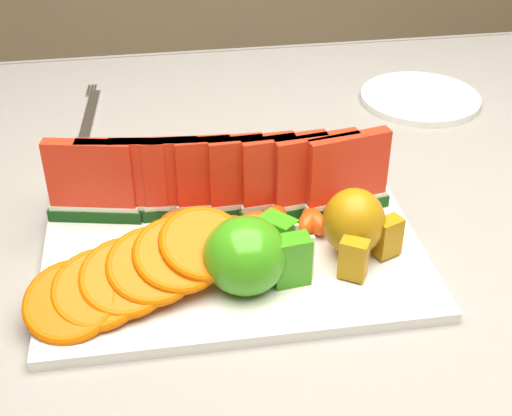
{
  "coord_description": "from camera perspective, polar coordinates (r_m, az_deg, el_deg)",
  "views": [
    {
      "loc": [
        -0.14,
        -0.68,
        1.23
      ],
      "look_at": [
        -0.04,
        -0.06,
        0.81
      ],
      "focal_mm": 50.0,
      "sensor_mm": 36.0,
      "label": 1
    }
  ],
  "objects": [
    {
      "name": "tangerine_segments",
      "position": [
        0.78,
        -0.56,
        -1.27
      ],
      "size": [
        0.23,
        0.08,
        0.03
      ],
      "color": "#D85024",
      "rests_on": "platter"
    },
    {
      "name": "apple_cluster",
      "position": [
        0.7,
        -0.31,
        -3.76
      ],
      "size": [
        0.12,
        0.11,
        0.08
      ],
      "color": "#338E1C",
      "rests_on": "platter"
    },
    {
      "name": "tablecloth",
      "position": [
        0.86,
        1.86,
        -2.54
      ],
      "size": [
        1.53,
        1.03,
        0.2
      ],
      "color": "gray",
      "rests_on": "table"
    },
    {
      "name": "orange_fan_front",
      "position": [
        0.69,
        -9.34,
        -5.03
      ],
      "size": [
        0.24,
        0.15,
        0.06
      ],
      "color": "#F82A00",
      "rests_on": "platter"
    },
    {
      "name": "orange_fan_back",
      "position": [
        0.86,
        -2.77,
        3.17
      ],
      "size": [
        0.34,
        0.12,
        0.05
      ],
      "color": "#F82A00",
      "rests_on": "platter"
    },
    {
      "name": "platter",
      "position": [
        0.77,
        -1.93,
        -2.96
      ],
      "size": [
        0.4,
        0.3,
        0.01
      ],
      "color": "silver",
      "rests_on": "tablecloth"
    },
    {
      "name": "side_plate",
      "position": [
        1.12,
        12.99,
        8.57
      ],
      "size": [
        0.18,
        0.18,
        0.01
      ],
      "color": "silver",
      "rests_on": "tablecloth"
    },
    {
      "name": "watermelon_row",
      "position": [
        0.79,
        -2.89,
        2.26
      ],
      "size": [
        0.39,
        0.07,
        0.1
      ],
      "color": "#0C3915",
      "rests_on": "platter"
    },
    {
      "name": "pear_cluster",
      "position": [
        0.74,
        7.99,
        -1.35
      ],
      "size": [
        0.09,
        0.09,
        0.07
      ],
      "color": "olive",
      "rests_on": "platter"
    },
    {
      "name": "fork",
      "position": [
        1.08,
        -13.16,
        7.37
      ],
      "size": [
        0.03,
        0.2,
        0.0
      ],
      "color": "silver",
      "rests_on": "tablecloth"
    },
    {
      "name": "table",
      "position": [
        0.9,
        1.78,
        -5.73
      ],
      "size": [
        1.4,
        0.9,
        0.75
      ],
      "color": "#462B1B",
      "rests_on": "ground"
    }
  ]
}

